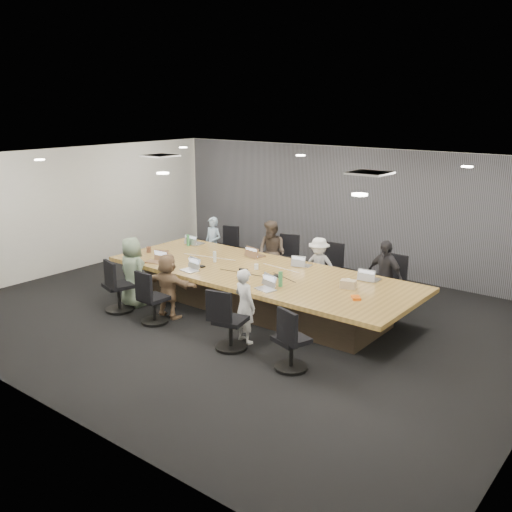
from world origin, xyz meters
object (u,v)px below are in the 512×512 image
Objects in this scene: chair_2 at (327,273)px; chair_6 at (231,325)px; person_4 at (132,272)px; person_6 at (245,306)px; chair_4 at (118,290)px; person_2 at (319,267)px; chair_0 at (223,252)px; person_0 at (213,244)px; chair_5 at (154,302)px; laptop_1 at (256,255)px; laptop_6 at (266,289)px; snack_packet at (356,298)px; person_5 at (168,286)px; laptop_0 at (196,243)px; bottle_clear at (215,257)px; stapler at (243,270)px; canvas_bag at (348,284)px; mug_brown at (149,249)px; bottle_green_left at (188,240)px; laptop_3 at (371,279)px; person_3 at (384,276)px; person_1 at (272,253)px; chair_7 at (291,345)px; laptop_5 at (189,271)px; bottle_green_right at (281,279)px; chair_1 at (281,262)px; conference_table at (259,288)px; laptop_2 at (304,265)px.

chair_6 is at bearing 89.38° from chair_2.
person_4 is 1.09× the size of person_6.
chair_4 is 0.69× the size of person_2.
chair_0 is 0.58× the size of person_0.
person_6 reaches higher than chair_0.
chair_5 is 2.55m from laptop_1.
snack_packet is at bearing 34.48° from laptop_6.
person_6 reaches higher than person_5.
chair_6 is 4.03m from laptop_0.
laptop_6 is at bearing 124.41° from chair_0.
person_2 is 5.51× the size of bottle_clear.
stapler is at bearing 178.51° from snack_packet.
canvas_bag is (1.99, 0.35, 0.04)m from stapler.
laptop_1 is at bearing 165.05° from canvas_bag.
mug_brown is at bearing 132.64° from chair_4.
bottle_green_left is at bearing 87.47° from laptop_0.
laptop_6 is at bearing 51.84° from laptop_3.
person_3 is at bearing 76.73° from laptop_6.
mug_brown reaches higher than snack_packet.
person_3 is (2.58, 0.00, -0.01)m from person_1.
laptop_6 is (2.73, 0.90, 0.34)m from chair_4.
chair_7 is 2.38× the size of laptop_3.
person_2 is 2.18m from laptop_6.
person_0 is 0.82m from bottle_green_left.
bottle_green_right is (1.86, 0.30, 0.12)m from laptop_5.
stapler is (-2.07, -1.57, 0.09)m from person_3.
chair_0 is 6.02× the size of mug_brown.
person_0 is at bearing 89.17° from bottle_green_left.
person_6 reaches higher than chair_1.
chair_5 is 3.97× the size of snack_packet.
person_2 reaches higher than conference_table.
laptop_5 is 2.71× the size of mug_brown.
chair_2 is 3.00m from laptop_0.
mug_brown is at bearing -173.83° from canvas_bag.
person_2 is 0.96× the size of person_6.
person_1 is 2.60m from laptop_6.
person_5 is at bearing 90.12° from laptop_1.
stapler is (-0.66, -1.02, 0.02)m from laptop_2.
laptop_2 is at bearing -11.31° from person_0.
person_1 is 3.84× the size of laptop_1.
chair_1 is at bearing 87.61° from chair_5.
conference_table is 7.31× the size of chair_4.
conference_table is at bearing 161.71° from laptop_0.
bottle_green_right is at bearing -81.77° from person_6.
chair_0 is 2.22× the size of laptop_5.
laptop_1 is at bearing 30.66° from mug_brown.
chair_0 is at bearing 161.97° from person_2.
chair_4 is 4.60m from laptop_3.
person_3 is at bearing -172.41° from laptop_0.
laptop_2 is (1.16, -0.55, 0.06)m from person_1.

